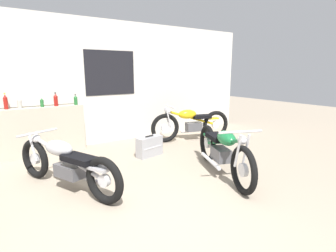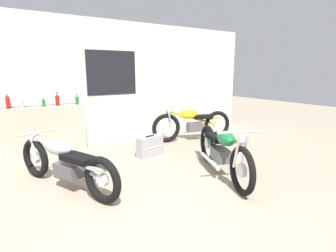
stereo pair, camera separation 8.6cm
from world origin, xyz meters
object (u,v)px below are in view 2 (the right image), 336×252
Objects in this scene: hard_case_silver at (150,146)px; motorcycle_yellow at (192,124)px; bottle_left_center at (22,103)px; motorcycle_green at (222,150)px; motorcycle_silver at (65,163)px; bottle_rightmost at (77,100)px; bottle_right_center at (57,100)px; bottle_leftmost at (8,102)px; bottle_center at (44,102)px.

motorcycle_yellow is at bearing 19.35° from hard_case_silver.
bottle_left_center reaches higher than motorcycle_yellow.
motorcycle_green is at bearing -47.44° from bottle_left_center.
hard_case_silver is at bearing 20.40° from motorcycle_silver.
hard_case_silver is (1.04, -1.29, -0.87)m from bottle_rightmost.
bottle_rightmost is 2.71m from motorcycle_yellow.
bottle_rightmost is at bearing 70.26° from motorcycle_silver.
bottle_left_center is at bearing 147.06° from hard_case_silver.
bottle_right_center reaches higher than motorcycle_green.
bottle_leftmost is at bearing 177.32° from bottle_right_center.
motorcycle_silver is at bearing -160.08° from motorcycle_yellow.
bottle_leftmost is 3.92m from motorcycle_yellow.
hard_case_silver is (-1.47, -0.52, -0.21)m from motorcycle_yellow.
bottle_right_center reaches higher than bottle_center.
motorcycle_yellow reaches higher than motorcycle_silver.
bottle_left_center is 0.11× the size of motorcycle_silver.
motorcycle_silver is 3.49× the size of hard_case_silver.
bottle_left_center is 3.69m from motorcycle_yellow.
bottle_right_center is at bearing 81.12° from motorcycle_silver.
bottle_right_center reaches higher than motorcycle_yellow.
bottle_right_center is 2.13m from hard_case_silver.
bottle_rightmost is (0.39, -0.03, -0.02)m from bottle_right_center.
motorcycle_green reaches higher than hard_case_silver.
bottle_right_center is at bearing 124.88° from motorcycle_green.
bottle_left_center is at bearing 99.73° from motorcycle_silver.
bottle_center is at bearing 88.68° from motorcycle_silver.
motorcycle_silver is (0.34, -1.99, -0.68)m from bottle_left_center.
bottle_rightmost is (1.26, -0.07, -0.04)m from bottle_leftmost.
motorcycle_silver is at bearing -74.18° from bottle_leftmost.
bottle_center is at bearing 178.76° from bottle_right_center.
motorcycle_yellow is (2.90, -0.79, -0.68)m from bottle_right_center.
bottle_rightmost is at bearing 128.93° from hard_case_silver.
hard_case_silver is at bearing -30.48° from bottle_leftmost.
bottle_center is 0.33× the size of hard_case_silver.
motorcycle_green is at bearing -45.16° from bottle_leftmost.
bottle_leftmost is 0.23m from bottle_left_center.
motorcycle_green is at bearing -115.46° from motorcycle_yellow.
bottle_rightmost is 0.11× the size of motorcycle_yellow.
bottle_rightmost is 0.11× the size of motorcycle_green.
hard_case_silver is at bearing -42.61° from bottle_right_center.
bottle_leftmost reaches higher than hard_case_silver.
bottle_right_center is at bearing 137.39° from hard_case_silver.
bottle_center reaches higher than motorcycle_silver.
motorcycle_silver is (-0.31, -1.95, -0.70)m from bottle_right_center.
bottle_center is 0.69× the size of bottle_right_center.
bottle_right_center is at bearing -1.24° from bottle_center.
bottle_leftmost is at bearing 176.99° from bottle_rightmost.
bottle_rightmost is at bearing -3.01° from bottle_leftmost.
motorcycle_yellow reaches higher than hard_case_silver.
motorcycle_green is at bearing -51.74° from bottle_center.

